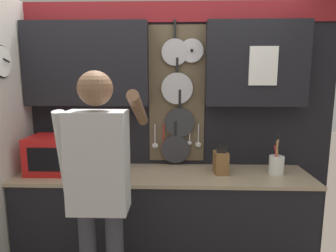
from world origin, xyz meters
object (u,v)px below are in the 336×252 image
microwave (60,154)px  knife_block (221,162)px  person (99,181)px  utensil_crock (276,164)px

microwave → knife_block: bearing=0.0°
person → knife_block: bearing=35.4°
microwave → knife_block: (1.38, 0.00, -0.06)m
utensil_crock → person: (-1.35, -0.63, 0.06)m
microwave → utensil_crock: (1.86, 0.00, -0.07)m
microwave → knife_block: 1.39m
knife_block → utensil_crock: bearing=0.0°
utensil_crock → knife_block: bearing=-180.0°
microwave → knife_block: microwave is taller
knife_block → microwave: bearing=-180.0°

